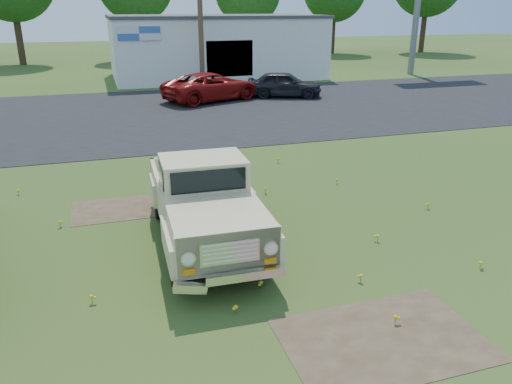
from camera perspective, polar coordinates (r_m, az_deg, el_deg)
The scene contains 9 objects.
ground at distance 9.83m, azimuth -2.54°, elevation -8.04°, with size 140.00×140.00×0.00m, color #2E4B18.
asphalt_lot at distance 23.93m, azimuth -12.09°, elevation 8.70°, with size 90.00×14.00×0.02m, color black.
dirt_patch_a at distance 8.02m, azimuth 14.29°, elevation -16.04°, with size 3.00×2.00×0.01m, color #463625.
dirt_patch_b at distance 12.76m, azimuth -15.44°, elevation -1.89°, with size 2.20×1.60×0.01m, color #463625.
commercial_building at distance 36.38m, azimuth -4.69°, elevation 16.30°, with size 14.20×8.20×4.15m.
utility_pole_mid at distance 30.99m, azimuth -6.42°, elevation 20.17°, with size 1.60×0.30×9.00m.
vintage_pickup_truck at distance 10.32m, azimuth -5.95°, elevation -0.99°, with size 2.00×5.14×1.87m, color #CAC487, non-canonical shape.
red_pickup at distance 26.86m, azimuth -5.11°, elevation 11.88°, with size 2.41×5.22×1.45m, color maroon.
dark_sedan at distance 27.90m, azimuth 3.25°, elevation 12.17°, with size 1.63×4.05×1.38m, color black.
Camera 1 is at (-2.19, -8.36, 4.69)m, focal length 35.00 mm.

